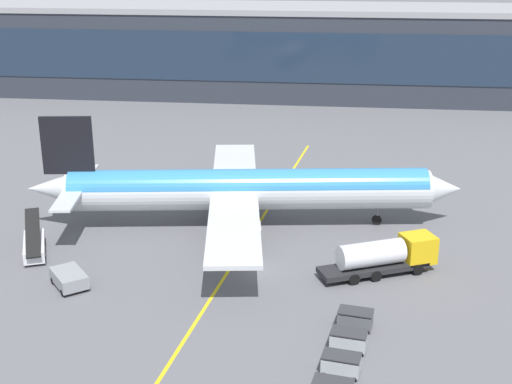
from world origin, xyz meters
TOP-DOWN VIEW (x-y plane):
  - ground_plane at (0.00, 0.00)m, footprint 700.00×700.00m
  - apron_lead_in_line at (-2.14, 2.00)m, footprint 10.06×79.44m
  - terminal_building at (-1.22, 78.20)m, footprint 174.66×21.47m
  - main_airliner at (-2.25, 10.31)m, footprint 44.78×35.69m
  - fuel_tanker at (11.56, 0.65)m, footprint 10.86×6.78m
  - belt_loader at (-21.32, 0.80)m, footprint 4.08×6.87m
  - pushback_tug at (-15.54, -5.29)m, footprint 4.19×4.40m
  - baggage_cart_2 at (7.74, -15.53)m, footprint 2.87×2.00m
  - baggage_cart_3 at (8.27, -12.37)m, footprint 2.87×2.00m
  - baggage_cart_4 at (8.80, -9.21)m, footprint 2.87×2.00m

SIDE VIEW (x-z plane):
  - ground_plane at x=0.00m, z-range 0.00..0.00m
  - apron_lead_in_line at x=-2.14m, z-range 0.00..0.01m
  - baggage_cart_2 at x=7.74m, z-range 0.04..1.52m
  - baggage_cart_3 at x=8.27m, z-range 0.04..1.52m
  - baggage_cart_4 at x=8.80m, z-range 0.04..1.52m
  - pushback_tug at x=-15.54m, z-range 0.15..1.55m
  - belt_loader at x=-21.32m, z-range -0.75..2.73m
  - fuel_tanker at x=11.56m, z-range 0.12..3.37m
  - main_airliner at x=-2.25m, z-range -1.87..9.97m
  - terminal_building at x=-1.22m, z-range 0.02..16.73m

